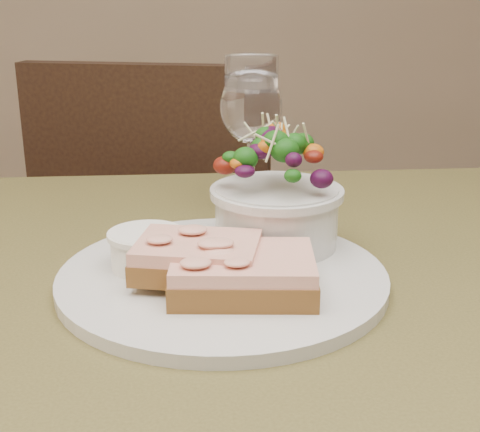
{
  "coord_description": "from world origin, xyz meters",
  "views": [
    {
      "loc": [
        -0.06,
        -0.58,
        1.01
      ],
      "look_at": [
        -0.01,
        0.02,
        0.81
      ],
      "focal_mm": 50.0,
      "sensor_mm": 36.0,
      "label": 1
    }
  ],
  "objects": [
    {
      "name": "salad_bowl",
      "position": [
        0.03,
        0.07,
        0.82
      ],
      "size": [
        0.13,
        0.13,
        0.13
      ],
      "color": "silver",
      "rests_on": "dinner_plate"
    },
    {
      "name": "sandwich_front",
      "position": [
        -0.01,
        -0.04,
        0.78
      ],
      "size": [
        0.13,
        0.1,
        0.03
      ],
      "rotation": [
        0.0,
        0.0,
        -0.09
      ],
      "color": "#452F12",
      "rests_on": "dinner_plate"
    },
    {
      "name": "garnish",
      "position": [
        -0.08,
        0.07,
        0.77
      ],
      "size": [
        0.05,
        0.04,
        0.02
      ],
      "color": "#0D3309",
      "rests_on": "dinner_plate"
    },
    {
      "name": "cafe_table",
      "position": [
        0.0,
        0.0,
        0.65
      ],
      "size": [
        0.8,
        0.8,
        0.75
      ],
      "color": "#43401C",
      "rests_on": "ground"
    },
    {
      "name": "wine_glass",
      "position": [
        0.02,
        0.23,
        0.87
      ],
      "size": [
        0.08,
        0.08,
        0.18
      ],
      "color": "white",
      "rests_on": "cafe_table"
    },
    {
      "name": "ramekin",
      "position": [
        -0.1,
        0.02,
        0.78
      ],
      "size": [
        0.07,
        0.07,
        0.04
      ],
      "color": "white",
      "rests_on": "dinner_plate"
    },
    {
      "name": "dinner_plate",
      "position": [
        -0.03,
        -0.0,
        0.76
      ],
      "size": [
        0.31,
        0.31,
        0.01
      ],
      "primitive_type": "cylinder",
      "color": "silver",
      "rests_on": "cafe_table"
    },
    {
      "name": "chair_far",
      "position": [
        -0.09,
        0.7,
        0.29
      ],
      "size": [
        0.51,
        0.51,
        0.9
      ],
      "rotation": [
        0.0,
        0.0,
        2.89
      ],
      "color": "black",
      "rests_on": "ground"
    },
    {
      "name": "sandwich_back",
      "position": [
        -0.05,
        -0.02,
        0.79
      ],
      "size": [
        0.12,
        0.1,
        0.03
      ],
      "rotation": [
        0.0,
        0.0,
        -0.22
      ],
      "color": "#452F12",
      "rests_on": "dinner_plate"
    }
  ]
}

